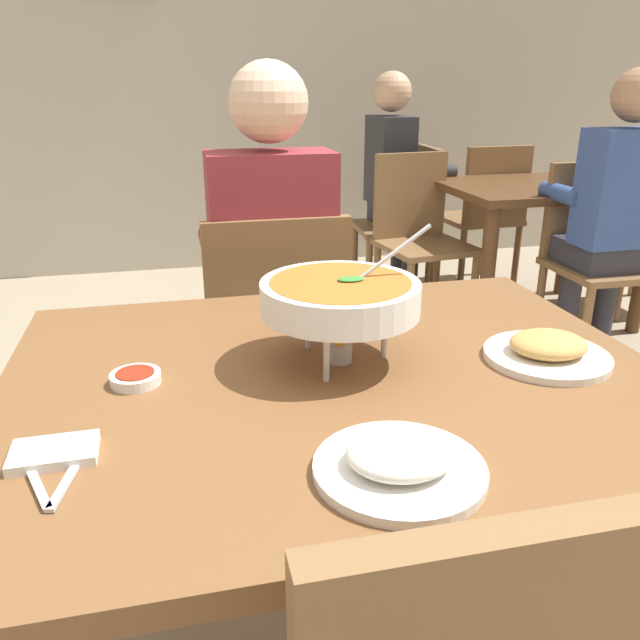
# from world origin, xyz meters

# --- Properties ---
(cafe_rear_partition) EXTENTS (10.00, 0.10, 3.00)m
(cafe_rear_partition) POSITION_xyz_m (0.00, 3.50, 1.50)
(cafe_rear_partition) COLOR #BCB2A3
(cafe_rear_partition) RESTS_ON ground_plane
(dining_table_main) EXTENTS (1.22, 0.98, 0.75)m
(dining_table_main) POSITION_xyz_m (0.00, 0.00, 0.64)
(dining_table_main) COLOR brown
(dining_table_main) RESTS_ON ground_plane
(chair_diner_main) EXTENTS (0.44, 0.44, 0.90)m
(chair_diner_main) POSITION_xyz_m (-0.00, 0.78, 0.51)
(chair_diner_main) COLOR brown
(chair_diner_main) RESTS_ON ground_plane
(diner_main) EXTENTS (0.40, 0.45, 1.31)m
(diner_main) POSITION_xyz_m (0.00, 0.81, 0.75)
(diner_main) COLOR #2D2D38
(diner_main) RESTS_ON ground_plane
(curry_bowl) EXTENTS (0.33, 0.30, 0.26)m
(curry_bowl) POSITION_xyz_m (0.02, 0.05, 0.87)
(curry_bowl) COLOR silver
(curry_bowl) RESTS_ON dining_table_main
(rice_plate) EXTENTS (0.24, 0.24, 0.06)m
(rice_plate) POSITION_xyz_m (0.00, -0.33, 0.77)
(rice_plate) COLOR white
(rice_plate) RESTS_ON dining_table_main
(appetizer_plate) EXTENTS (0.24, 0.24, 0.06)m
(appetizer_plate) POSITION_xyz_m (0.41, -0.03, 0.77)
(appetizer_plate) COLOR white
(appetizer_plate) RESTS_ON dining_table_main
(sauce_dish) EXTENTS (0.09, 0.09, 0.02)m
(sauce_dish) POSITION_xyz_m (-0.36, 0.04, 0.76)
(sauce_dish) COLOR white
(sauce_dish) RESTS_ON dining_table_main
(napkin_folded) EXTENTS (0.12, 0.08, 0.02)m
(napkin_folded) POSITION_xyz_m (-0.47, -0.18, 0.75)
(napkin_folded) COLOR white
(napkin_folded) RESTS_ON dining_table_main
(fork_utensil) EXTENTS (0.07, 0.16, 0.01)m
(fork_utensil) POSITION_xyz_m (-0.49, -0.23, 0.75)
(fork_utensil) COLOR silver
(fork_utensil) RESTS_ON dining_table_main
(spoon_utensil) EXTENTS (0.05, 0.17, 0.01)m
(spoon_utensil) POSITION_xyz_m (-0.44, -0.23, 0.75)
(spoon_utensil) COLOR silver
(spoon_utensil) RESTS_ON dining_table_main
(dining_table_far) EXTENTS (1.00, 0.80, 0.75)m
(dining_table_far) POSITION_xyz_m (1.63, 1.99, 0.61)
(dining_table_far) COLOR #51331C
(dining_table_far) RESTS_ON ground_plane
(chair_bg_left) EXTENTS (0.47, 0.47, 0.90)m
(chair_bg_left) POSITION_xyz_m (1.09, 2.50, 0.51)
(chair_bg_left) COLOR brown
(chair_bg_left) RESTS_ON ground_plane
(chair_bg_middle) EXTENTS (0.44, 0.44, 0.90)m
(chair_bg_middle) POSITION_xyz_m (1.66, 1.52, 0.51)
(chair_bg_middle) COLOR brown
(chair_bg_middle) RESTS_ON ground_plane
(chair_bg_corner) EXTENTS (0.49, 0.49, 0.90)m
(chair_bg_corner) POSITION_xyz_m (1.00, 2.11, 0.51)
(chair_bg_corner) COLOR brown
(chair_bg_corner) RESTS_ON ground_plane
(chair_bg_window) EXTENTS (0.46, 0.46, 0.90)m
(chair_bg_window) POSITION_xyz_m (1.61, 2.53, 0.51)
(chair_bg_window) COLOR brown
(chair_bg_window) RESTS_ON ground_plane
(patron_bg_left) EXTENTS (0.45, 0.40, 1.31)m
(patron_bg_left) POSITION_xyz_m (1.01, 2.55, 0.75)
(patron_bg_left) COLOR #2D2D38
(patron_bg_left) RESTS_ON ground_plane
(patron_bg_middle) EXTENTS (0.40, 0.45, 1.31)m
(patron_bg_middle) POSITION_xyz_m (1.63, 1.40, 0.75)
(patron_bg_middle) COLOR #2D2D38
(patron_bg_middle) RESTS_ON ground_plane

